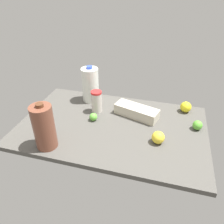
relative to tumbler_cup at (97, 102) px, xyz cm
name	(u,v)px	position (x,y,z in cm)	size (l,w,h in cm)	color
countertop	(112,127)	(-14.79, 13.00, -9.50)	(120.00, 76.00, 3.00)	#4F4C47
tumbler_cup	(97,102)	(0.00, 0.00, 0.00)	(7.45, 7.45, 15.92)	silver
milk_jug	(90,85)	(9.63, -14.35, 5.00)	(12.50, 12.50, 27.57)	white
egg_carton	(136,111)	(-28.17, -1.57, -4.39)	(29.95, 10.62, 7.22)	beige
chocolate_milk_jug	(44,127)	(15.59, 42.23, 5.24)	(11.88, 11.88, 28.04)	brown
lemon_loose	(186,107)	(-60.80, -16.41, -4.18)	(7.65, 7.65, 7.65)	yellow
lime_far_back	(197,125)	(-67.90, 3.02, -4.95)	(6.09, 6.09, 6.09)	#5CB637
lime_near_front	(93,117)	(-1.32, 11.17, -5.35)	(5.30, 5.30, 5.30)	#62BA3E
lemon_beside_bowl	(158,137)	(-45.16, 22.65, -4.24)	(7.52, 7.52, 7.52)	yellow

